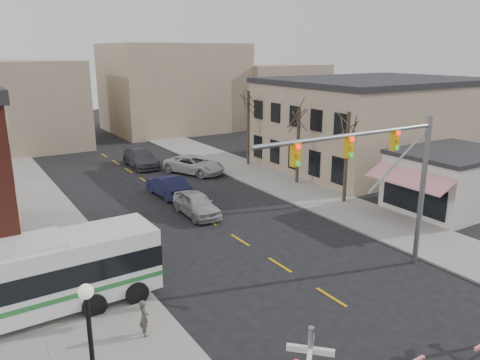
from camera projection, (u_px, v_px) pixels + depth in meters
The scene contains 17 objects.
ground at pixel (363, 317), 20.13m from camera, with size 160.00×160.00×0.00m, color black.
sidewalk_west at pixel (43, 220), 31.57m from camera, with size 5.00×60.00×0.12m, color gray.
sidewalk_east at pixel (271, 180), 41.30m from camera, with size 5.00×60.00×0.12m, color gray.
tan_building at pixel (374, 121), 46.58m from camera, with size 20.30×15.30×8.50m.
awning_shop at pixel (451, 180), 33.44m from camera, with size 9.74×6.20×4.30m.
tree_east_a at pixel (346, 157), 34.37m from camera, with size 0.28×0.28×6.75m.
tree_east_b at pixel (298, 146), 39.48m from camera, with size 0.28×0.28×6.30m.
tree_east_c at pixel (248, 128), 45.99m from camera, with size 0.28×0.28×7.20m.
transit_bus at pixel (3, 284), 19.10m from camera, with size 12.95×3.12×3.32m.
traffic_signal_mast at pixel (386, 166), 22.28m from camera, with size 10.79×0.30×8.00m.
street_lamp at pixel (89, 328), 13.32m from camera, with size 0.44×0.44×4.73m.
car_a at pixel (196, 204), 32.42m from camera, with size 1.94×4.81×1.64m, color #A3A4A8.
car_b at pixel (168, 186), 36.72m from camera, with size 1.75×5.02×1.65m, color #161938.
car_c at pixel (195, 165), 43.52m from camera, with size 2.75×5.96×1.66m, color #B6B6B6.
car_d at pixel (141, 158), 46.07m from camera, with size 2.39×5.88×1.71m, color #47474C.
pedestrian_near at pixel (144, 318), 18.51m from camera, with size 0.56×0.37×1.53m, color #514641.
pedestrian_far at pixel (45, 294), 19.95m from camera, with size 0.90×0.70×1.86m, color #36355E.
Camera 1 is at (-13.97, -12.26, 11.11)m, focal length 35.00 mm.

